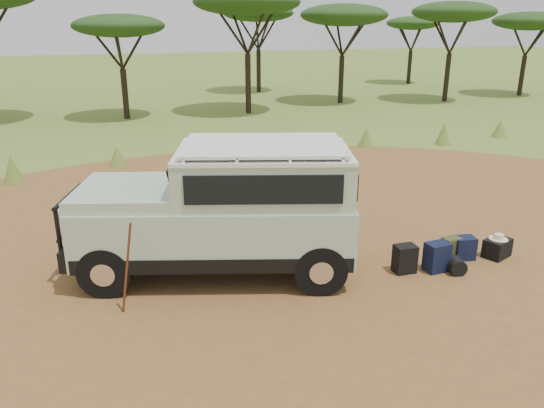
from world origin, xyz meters
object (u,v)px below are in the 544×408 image
object	(u,v)px
safari_vehicle	(225,212)
backpack_black	(405,259)
duffel_navy	(464,248)
walking_staff	(127,269)
backpack_olive	(451,249)
backpack_navy	(437,257)
hard_case	(497,248)

from	to	relation	value
safari_vehicle	backpack_black	world-z (taller)	safari_vehicle
duffel_navy	safari_vehicle	bearing A→B (deg)	177.33
walking_staff	duffel_navy	distance (m)	6.51
duffel_navy	backpack_olive	bearing A→B (deg)	179.99
safari_vehicle	backpack_olive	size ratio (longest dim) A/B	11.47
walking_staff	backpack_olive	xyz separation A→B (m)	(6.22, 0.03, -0.57)
safari_vehicle	backpack_navy	size ratio (longest dim) A/B	9.46
backpack_olive	duffel_navy	xyz separation A→B (m)	(0.27, -0.05, -0.00)
backpack_navy	duffel_navy	distance (m)	0.88
duffel_navy	backpack_black	bearing A→B (deg)	-165.27
backpack_olive	safari_vehicle	bearing A→B (deg)	161.20
backpack_olive	duffel_navy	world-z (taller)	backpack_olive
walking_staff	safari_vehicle	bearing A→B (deg)	-27.13
walking_staff	hard_case	xyz separation A→B (m)	(7.20, -0.15, -0.62)
walking_staff	duffel_navy	xyz separation A→B (m)	(6.49, -0.01, -0.57)
duffel_navy	hard_case	bearing A→B (deg)	-1.90
walking_staff	hard_case	distance (m)	7.22
safari_vehicle	hard_case	size ratio (longest dim) A/B	10.07
walking_staff	backpack_olive	size ratio (longest dim) A/B	3.45
backpack_black	duffel_navy	xyz separation A→B (m)	(1.44, 0.13, -0.04)
safari_vehicle	duffel_navy	xyz separation A→B (m)	(4.62, -1.00, -0.97)
walking_staff	hard_case	world-z (taller)	walking_staff
backpack_black	backpack_olive	world-z (taller)	backpack_black
backpack_black	backpack_olive	bearing A→B (deg)	11.17
backpack_navy	backpack_olive	bearing A→B (deg)	26.59
backpack_black	backpack_navy	distance (m)	0.63
safari_vehicle	duffel_navy	size ratio (longest dim) A/B	11.61
walking_staff	backpack_black	world-z (taller)	walking_staff
duffel_navy	hard_case	world-z (taller)	duffel_navy
walking_staff	backpack_black	size ratio (longest dim) A/B	2.99
backpack_navy	backpack_olive	xyz separation A→B (m)	(0.56, 0.33, -0.05)
walking_staff	backpack_navy	size ratio (longest dim) A/B	2.84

